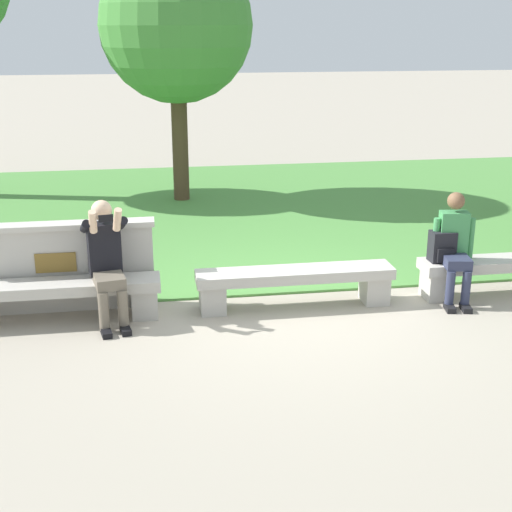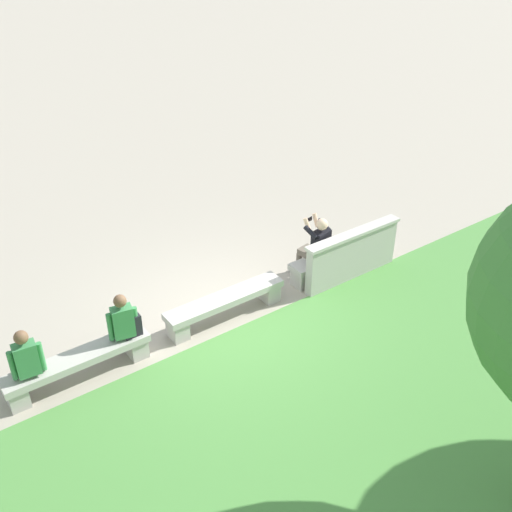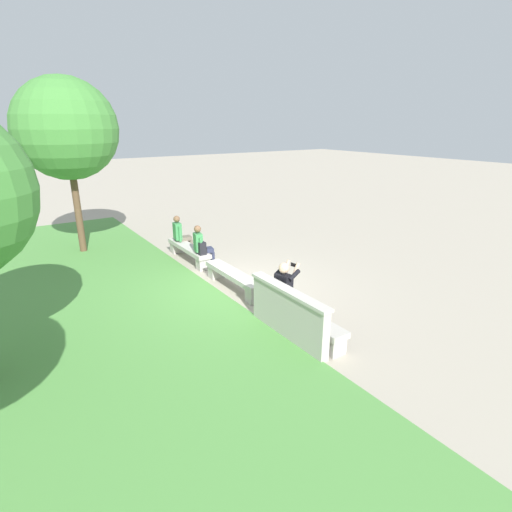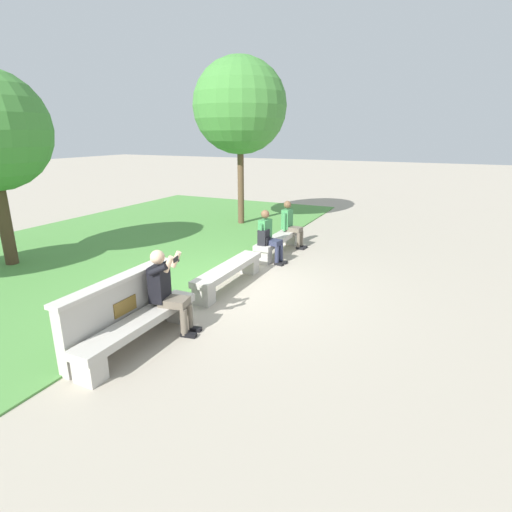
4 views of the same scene
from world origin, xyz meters
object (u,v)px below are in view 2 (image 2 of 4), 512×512
object	(u,v)px
bench_main	(339,257)
person_companion	(26,360)
bench_near	(225,303)
person_distant	(122,323)
bench_mid	(78,363)
person_photographer	(316,245)
backpack	(131,325)

from	to	relation	value
bench_main	person_companion	xyz separation A→B (m)	(5.96, -0.07, 0.36)
bench_near	person_distant	distance (m)	1.89
bench_main	bench_mid	bearing A→B (deg)	0.00
bench_near	person_photographer	distance (m)	2.12
person_photographer	person_companion	xyz separation A→B (m)	(5.40, 0.01, -0.06)
bench_mid	bench_near	bearing A→B (deg)	180.00
bench_main	person_distant	distance (m)	4.51
bench_near	person_distant	xyz separation A→B (m)	(1.85, -0.07, 0.36)
person_companion	bench_mid	bearing A→B (deg)	174.53
bench_near	person_companion	size ratio (longest dim) A/B	1.78
person_photographer	person_companion	world-z (taller)	person_photographer
bench_main	person_photographer	xyz separation A→B (m)	(0.56, -0.08, 0.43)
person_distant	backpack	xyz separation A→B (m)	(-0.11, 0.07, -0.05)
person_photographer	person_companion	bearing A→B (deg)	0.11
person_photographer	bench_near	bearing A→B (deg)	2.10
backpack	person_distant	bearing A→B (deg)	-32.51
person_companion	bench_main	bearing A→B (deg)	179.37
person_photographer	backpack	world-z (taller)	person_photographer
bench_main	person_distant	world-z (taller)	person_distant
person_companion	bench_near	bearing A→B (deg)	178.86
person_companion	backpack	distance (m)	1.59
person_photographer	bench_main	bearing A→B (deg)	172.32
person_distant	backpack	size ratio (longest dim) A/B	2.94
person_photographer	backpack	size ratio (longest dim) A/B	3.08
bench_mid	bench_main	bearing A→B (deg)	180.00
person_photographer	person_distant	distance (m)	3.93
backpack	bench_main	bearing A→B (deg)	-179.90
bench_near	backpack	distance (m)	1.77
person_companion	backpack	xyz separation A→B (m)	(-1.59, 0.07, -0.05)
bench_mid	person_distant	xyz separation A→B (m)	(-0.78, -0.07, 0.36)
person_distant	person_companion	size ratio (longest dim) A/B	1.00
bench_main	backpack	size ratio (longest dim) A/B	5.25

